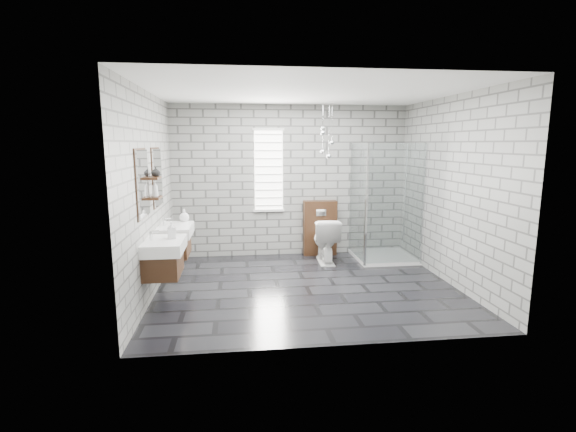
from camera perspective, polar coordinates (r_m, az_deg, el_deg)
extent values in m
cube|color=black|center=(6.08, 2.53, -9.67)|extent=(4.20, 3.60, 0.02)
cube|color=white|center=(5.77, 2.74, 16.71)|extent=(4.20, 3.60, 0.02)
cube|color=gray|center=(7.55, 0.37, 4.77)|extent=(4.20, 0.02, 2.70)
cube|color=gray|center=(4.01, 6.88, 0.14)|extent=(4.20, 0.02, 2.70)
cube|color=gray|center=(5.81, -18.40, 2.72)|extent=(0.02, 3.60, 2.70)
cube|color=gray|center=(6.46, 21.46, 3.22)|extent=(0.02, 3.60, 2.70)
cube|color=#392111|center=(5.44, -16.68, -6.25)|extent=(0.42, 0.62, 0.30)
cube|color=silver|center=(5.40, -14.60, -5.93)|extent=(0.02, 0.35, 0.01)
cube|color=white|center=(5.38, -16.54, -3.94)|extent=(0.47, 0.70, 0.15)
cylinder|color=silver|center=(5.38, -18.24, -2.56)|extent=(0.04, 0.04, 0.12)
cylinder|color=silver|center=(5.36, -17.74, -2.03)|extent=(0.10, 0.02, 0.02)
cube|color=white|center=(5.30, -19.27, 4.21)|extent=(0.03, 0.55, 0.80)
cube|color=#392111|center=(5.30, -19.39, 4.20)|extent=(0.01, 0.59, 0.84)
cube|color=#392111|center=(6.34, -15.27, -3.92)|extent=(0.42, 0.62, 0.30)
cube|color=silver|center=(6.30, -13.48, -3.63)|extent=(0.02, 0.35, 0.01)
cube|color=white|center=(6.28, -15.14, -1.92)|extent=(0.47, 0.70, 0.15)
cylinder|color=silver|center=(6.28, -16.59, -0.74)|extent=(0.04, 0.04, 0.12)
cylinder|color=silver|center=(6.27, -16.16, -0.28)|extent=(0.10, 0.02, 0.02)
cube|color=white|center=(6.21, -17.45, 5.06)|extent=(0.03, 0.55, 0.80)
cube|color=#392111|center=(6.21, -17.56, 5.06)|extent=(0.01, 0.59, 0.84)
cube|color=#392111|center=(5.75, -17.70, 2.38)|extent=(0.14, 0.30, 0.03)
cube|color=#392111|center=(5.72, -17.84, 4.97)|extent=(0.14, 0.30, 0.03)
cube|color=white|center=(7.47, -2.67, 6.24)|extent=(0.50, 0.02, 1.40)
cube|color=silver|center=(7.44, -2.71, 11.78)|extent=(0.56, 0.04, 0.04)
cube|color=silver|center=(7.53, -2.62, 0.76)|extent=(0.56, 0.04, 0.04)
cube|color=silver|center=(7.52, -2.62, 1.43)|extent=(0.48, 0.01, 0.02)
cube|color=silver|center=(7.50, -2.63, 2.49)|extent=(0.48, 0.01, 0.02)
cube|color=silver|center=(7.48, -2.64, 3.56)|extent=(0.48, 0.01, 0.02)
cube|color=silver|center=(7.46, -2.65, 4.63)|extent=(0.48, 0.01, 0.02)
cube|color=silver|center=(7.45, -2.66, 5.70)|extent=(0.48, 0.01, 0.02)
cube|color=silver|center=(7.44, -2.67, 6.77)|extent=(0.48, 0.01, 0.02)
cube|color=silver|center=(7.44, -2.67, 7.85)|extent=(0.48, 0.01, 0.02)
cube|color=silver|center=(7.43, -2.68, 8.93)|extent=(0.48, 0.01, 0.02)
cube|color=silver|center=(7.43, -2.69, 10.01)|extent=(0.48, 0.01, 0.03)
cube|color=silver|center=(7.44, -2.70, 11.08)|extent=(0.48, 0.01, 0.03)
cube|color=#392111|center=(7.65, 4.37, -1.63)|extent=(0.60, 0.20, 1.00)
cube|color=silver|center=(7.49, 4.56, 0.46)|extent=(0.18, 0.01, 0.12)
cube|color=white|center=(7.66, 12.85, -5.44)|extent=(1.00, 1.00, 0.06)
cube|color=silver|center=(7.01, 14.51, 1.43)|extent=(1.00, 0.01, 2.00)
cube|color=silver|center=(7.31, 9.54, 1.94)|extent=(0.01, 1.00, 2.00)
cube|color=silver|center=(6.85, 10.68, 1.38)|extent=(0.03, 0.03, 2.00)
cube|color=silver|center=(7.20, 18.07, 1.47)|extent=(0.03, 0.03, 2.00)
cylinder|color=silver|center=(7.80, 15.71, 2.72)|extent=(0.02, 0.02, 1.80)
cylinder|color=silver|center=(7.72, 15.48, 9.51)|extent=(0.14, 0.14, 0.02)
sphere|color=silver|center=(7.10, 4.73, 11.26)|extent=(0.09, 0.09, 0.09)
cylinder|color=silver|center=(7.11, 4.76, 13.47)|extent=(0.01, 0.01, 0.46)
sphere|color=silver|center=(7.14, 5.58, 8.13)|extent=(0.09, 0.09, 0.09)
cylinder|color=silver|center=(7.14, 5.64, 11.88)|extent=(0.01, 0.01, 0.85)
sphere|color=silver|center=(7.26, 4.75, 11.88)|extent=(0.09, 0.09, 0.09)
cylinder|color=silver|center=(7.27, 4.78, 13.71)|extent=(0.01, 0.01, 0.38)
sphere|color=silver|center=(7.21, 4.76, 8.78)|extent=(0.09, 0.09, 0.09)
cylinder|color=silver|center=(7.22, 4.81, 12.18)|extent=(0.01, 0.01, 0.77)
sphere|color=silver|center=(7.24, 5.98, 9.96)|extent=(0.09, 0.09, 0.09)
cylinder|color=silver|center=(7.25, 6.03, 12.75)|extent=(0.01, 0.01, 0.62)
imported|color=white|center=(7.21, 5.11, -3.29)|extent=(0.46, 0.77, 0.77)
imported|color=#B2B2B2|center=(5.40, -15.64, -1.85)|extent=(0.12, 0.12, 0.22)
imported|color=#B2B2B2|center=(6.54, -14.01, 0.09)|extent=(0.19, 0.19, 0.19)
imported|color=#B2B2B2|center=(5.70, -17.73, 3.54)|extent=(0.11, 0.11, 0.21)
imported|color=#B2B2B2|center=(5.79, -17.63, 5.80)|extent=(0.14, 0.14, 0.12)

